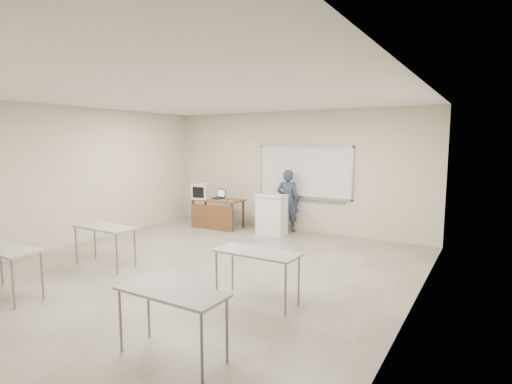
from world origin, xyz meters
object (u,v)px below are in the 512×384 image
Objects in this scene: instructor_desk at (216,208)px; podium at (272,215)px; keyboard at (275,196)px; presenter at (288,200)px; crt_monitor at (203,191)px; mouse at (231,201)px; whiteboard at (305,173)px; laptop at (218,196)px.

podium reaches higher than instructor_desk.
keyboard reaches higher than instructor_desk.
presenter reaches higher than keyboard.
crt_monitor is 0.97m from mouse.
presenter reaches higher than instructor_desk.
whiteboard is 1.59× the size of presenter.
whiteboard is at bearing 29.14° from laptop.
laptop is (-0.10, 0.27, 0.28)m from instructor_desk.
crt_monitor is at bearing -167.47° from keyboard.
mouse is at bearing -15.12° from laptop.
podium is 3.02× the size of laptop.
whiteboard is at bearing 43.78° from mouse.
whiteboard is 1.35m from podium.
laptop is 1.90m from presenter.
whiteboard reaches higher than laptop.
crt_monitor is at bearing 179.99° from instructor_desk.
crt_monitor is at bearing -160.30° from whiteboard.
presenter is (1.76, 0.65, 0.26)m from instructor_desk.
keyboard is (2.15, 0.01, 0.04)m from crt_monitor.
instructor_desk is at bearing -55.82° from laptop.
whiteboard reaches higher than mouse.
keyboard is (-0.35, -0.89, -0.50)m from whiteboard.
podium is at bearing -123.07° from whiteboard.
podium is 2.01× the size of crt_monitor.
presenter is at bearing 9.39° from crt_monitor.
keyboard reaches higher than podium.
instructor_desk is 3.15× the size of keyboard.
laptop is at bearing -164.37° from whiteboard.
podium is at bearing 1.92° from instructor_desk.
whiteboard is at bearing 11.94° from crt_monitor.
instructor_desk is at bearing -5.67° from crt_monitor.
presenter reaches higher than laptop.
mouse reaches higher than instructor_desk.
laptop is at bearing 0.73° from presenter.
presenter is at bearing 18.23° from instructor_desk.
whiteboard is 1.96m from mouse.
laptop is 1.88m from keyboard.
laptop is 3.61× the size of mouse.
crt_monitor is 2.27m from presenter.
whiteboard reaches higher than instructor_desk.
presenter is (1.21, 0.74, 0.01)m from mouse.
crt_monitor is 0.31× the size of presenter.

